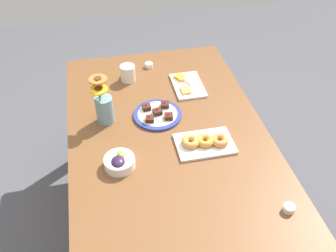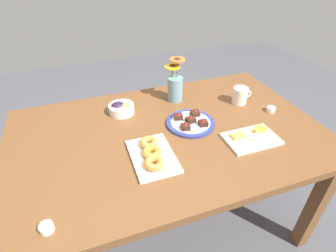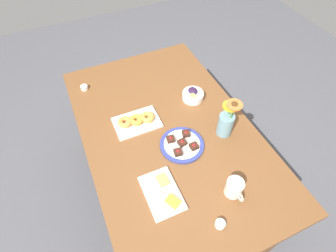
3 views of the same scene
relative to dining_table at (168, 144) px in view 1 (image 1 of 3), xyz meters
The scene contains 10 objects.
ground_plane 0.65m from the dining_table, ahead, with size 6.00×6.00×0.00m, color #4C4C51.
dining_table is the anchor object (origin of this frame).
coffee_mug 0.54m from the dining_table, 15.14° to the left, with size 0.12×0.09×0.10m.
grape_bowl 0.34m from the dining_table, 125.04° to the left, with size 0.14×0.14×0.07m.
cheese_platter 0.43m from the dining_table, 27.74° to the right, with size 0.26×0.17×0.03m.
croissant_platter 0.23m from the dining_table, 130.33° to the right, with size 0.19×0.28×0.05m.
jam_cup_honey 0.63m from the dining_table, ahead, with size 0.05×0.05×0.03m.
jam_cup_berry 0.70m from the dining_table, 146.16° to the right, with size 0.05×0.05×0.03m.
dessert_plate 0.17m from the dining_table, 11.57° to the left, with size 0.26×0.26×0.05m.
flower_vase 0.38m from the dining_table, 63.12° to the left, with size 0.12×0.11×0.26m.
Camera 1 is at (-1.38, 0.29, 2.01)m, focal length 40.00 mm.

